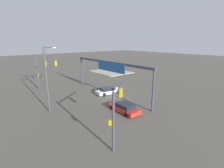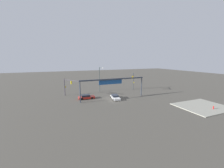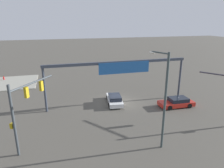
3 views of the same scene
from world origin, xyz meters
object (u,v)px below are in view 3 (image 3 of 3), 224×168
at_px(traffic_signal_opposite_side, 24,104).
at_px(sedan_car_approaching, 115,99).
at_px(streetlamp_curved_arm, 163,95).
at_px(sedan_car_waiting_far, 177,102).
at_px(fire_hydrant_on_curb, 4,78).

bearing_deg(traffic_signal_opposite_side, sedan_car_approaching, -17.37).
bearing_deg(streetlamp_curved_arm, sedan_car_waiting_far, -63.79).
bearing_deg(fire_hydrant_on_curb, sedan_car_waiting_far, 141.54).
xyz_separation_m(sedan_car_approaching, sedan_car_waiting_far, (-7.54, 3.26, 0.00)).
height_order(traffic_signal_opposite_side, streetlamp_curved_arm, streetlamp_curved_arm).
relative_size(sedan_car_waiting_far, fire_hydrant_on_curb, 6.46).
bearing_deg(traffic_signal_opposite_side, fire_hydrant_on_curb, 51.77).
bearing_deg(streetlamp_curved_arm, fire_hydrant_on_curb, 10.99).
height_order(traffic_signal_opposite_side, sedan_car_waiting_far, traffic_signal_opposite_side).
bearing_deg(fire_hydrant_on_curb, sedan_car_approaching, 136.28).
bearing_deg(traffic_signal_opposite_side, streetlamp_curved_arm, -69.37).
height_order(sedan_car_waiting_far, fire_hydrant_on_curb, sedan_car_waiting_far).
bearing_deg(sedan_car_approaching, traffic_signal_opposite_side, 135.12).
distance_m(traffic_signal_opposite_side, fire_hydrant_on_curb, 24.89).
relative_size(streetlamp_curved_arm, fire_hydrant_on_curb, 11.99).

